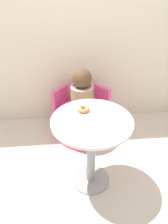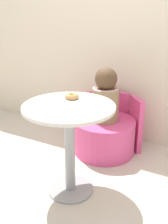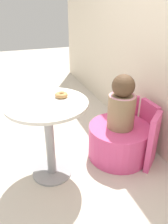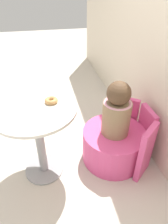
% 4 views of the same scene
% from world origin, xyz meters
% --- Properties ---
extents(ground_plane, '(12.00, 12.00, 0.00)m').
position_xyz_m(ground_plane, '(0.00, 0.00, 0.00)').
color(ground_plane, beige).
extents(back_wall, '(6.00, 0.06, 2.40)m').
position_xyz_m(back_wall, '(0.00, 1.13, 1.20)').
color(back_wall, beige).
rests_on(back_wall, ground_plane).
extents(round_table, '(0.67, 0.67, 0.73)m').
position_xyz_m(round_table, '(0.08, -0.01, 0.54)').
color(round_table, '#99999E').
rests_on(round_table, ground_plane).
extents(tub_chair, '(0.61, 0.61, 0.35)m').
position_xyz_m(tub_chair, '(0.06, 0.69, 0.17)').
color(tub_chair, '#E54C8C').
rests_on(tub_chair, ground_plane).
extents(booth_backrest, '(0.71, 0.26, 0.55)m').
position_xyz_m(booth_backrest, '(0.06, 0.94, 0.28)').
color(booth_backrest, '#E54C8C').
rests_on(booth_backrest, ground_plane).
extents(child_figure, '(0.26, 0.26, 0.53)m').
position_xyz_m(child_figure, '(0.06, 0.69, 0.59)').
color(child_figure, '#937A56').
rests_on(child_figure, tub_chair).
extents(donut, '(0.11, 0.11, 0.04)m').
position_xyz_m(donut, '(0.02, 0.12, 0.75)').
color(donut, tan).
rests_on(donut, round_table).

